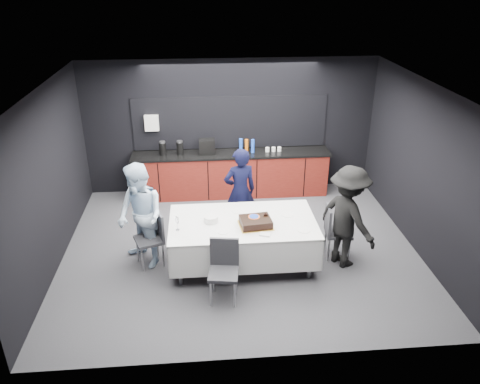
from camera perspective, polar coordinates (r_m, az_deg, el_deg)
name	(u,v)px	position (r m, az deg, el deg)	size (l,w,h in m)	color
ground	(240,249)	(8.15, 0.06, -6.96)	(6.00, 6.00, 0.00)	#414146
room_shell	(241,148)	(7.32, 0.07, 5.37)	(6.04, 5.04, 2.82)	white
kitchenette	(231,170)	(9.86, -1.14, 2.68)	(4.10, 0.64, 2.05)	#58130D
party_table	(243,229)	(7.48, 0.33, -4.49)	(2.32, 1.32, 0.78)	#99999E
cake_assembly	(256,222)	(7.26, 1.92, -3.68)	(0.55, 0.47, 0.16)	gold
plate_stack	(211,219)	(7.38, -3.56, -3.29)	(0.23, 0.23, 0.10)	white
loose_plate_near	(223,231)	(7.13, -2.07, -4.82)	(0.19, 0.19, 0.01)	white
loose_plate_right_a	(287,214)	(7.63, 5.79, -2.74)	(0.20, 0.20, 0.01)	white
loose_plate_right_b	(304,230)	(7.22, 7.78, -4.63)	(0.19, 0.19, 0.01)	white
loose_plate_far	(238,211)	(7.70, -0.27, -2.30)	(0.20, 0.20, 0.01)	white
fork_pile	(265,235)	(7.04, 3.08, -5.20)	(0.16, 0.10, 0.03)	white
champagne_flute	(177,221)	(7.16, -7.69, -3.51)	(0.06, 0.06, 0.22)	white
chair_left	(153,234)	(7.66, -10.50, -5.09)	(0.54, 0.54, 0.92)	#2F3035
chair_right	(334,228)	(7.86, 11.38, -4.32)	(0.46, 0.46, 0.92)	#2F3035
chair_near	(224,265)	(6.81, -1.97, -8.95)	(0.48, 0.48, 0.92)	#2F3035
person_center	(240,191)	(8.30, 0.00, 0.07)	(0.59, 0.39, 1.62)	black
person_left	(140,216)	(7.53, -12.04, -2.93)	(0.84, 0.66, 1.73)	silver
person_right	(347,217)	(7.57, 12.97, -3.00)	(1.10, 0.63, 1.70)	black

